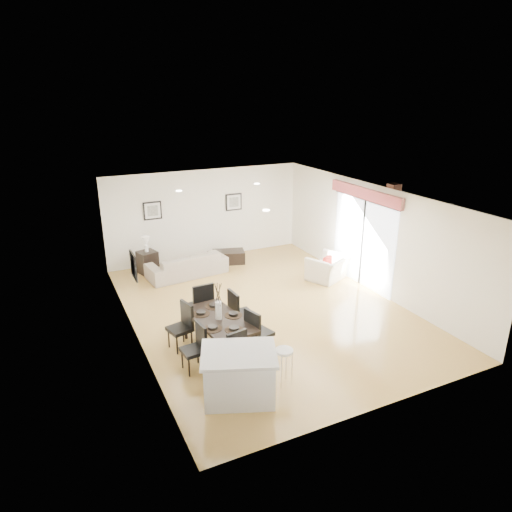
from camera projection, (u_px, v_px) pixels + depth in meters
name	position (u px, v px, depth m)	size (l,w,h in m)	color
ground	(265.00, 309.00, 10.76)	(8.00, 8.00, 0.00)	tan
wall_back	(206.00, 214.00, 13.70)	(6.00, 0.04, 2.70)	white
wall_front	(384.00, 335.00, 6.91)	(6.00, 0.04, 2.70)	white
wall_left	(131.00, 277.00, 9.09)	(0.04, 8.00, 2.70)	white
wall_right	(372.00, 238.00, 11.52)	(0.04, 8.00, 2.70)	white
ceiling	(266.00, 196.00, 9.84)	(6.00, 8.00, 0.02)	white
sofa	(187.00, 265.00, 12.62)	(2.19, 0.86, 0.64)	#A19583
armchair	(328.00, 268.00, 12.35)	(1.02, 0.89, 0.66)	beige
courtyard_plant_a	(463.00, 264.00, 12.64)	(0.59, 0.51, 0.66)	#335A26
courtyard_plant_b	(424.00, 252.00, 13.57)	(0.35, 0.35, 0.63)	#335A26
dining_table	(219.00, 322.00, 8.82)	(1.04, 1.77, 0.70)	black
dining_chair_wnear	(197.00, 345.00, 8.28)	(0.44, 0.44, 0.89)	black
dining_chair_wfar	(183.00, 323.00, 8.99)	(0.51, 0.51, 0.94)	black
dining_chair_enear	(256.00, 330.00, 8.72)	(0.54, 0.54, 0.96)	black
dining_chair_efar	(238.00, 311.00, 9.44)	(0.48, 0.48, 1.00)	black
dining_chair_head	(240.00, 354.00, 7.98)	(0.46, 0.46, 0.90)	black
dining_chair_foot	(202.00, 303.00, 9.72)	(0.50, 0.50, 1.04)	black
vase	(218.00, 305.00, 8.70)	(0.90, 1.42, 0.75)	white
coffee_table	(229.00, 257.00, 13.61)	(0.92, 0.55, 0.37)	black
side_table	(148.00, 262.00, 12.80)	(0.47, 0.47, 0.63)	black
table_lamp	(146.00, 242.00, 12.59)	(0.23, 0.23, 0.43)	white
cushion	(327.00, 262.00, 12.16)	(0.32, 0.10, 0.32)	#9E1D14
kitchen_island	(239.00, 374.00, 7.52)	(1.48, 1.33, 0.86)	silver
bar_stool	(284.00, 355.00, 7.81)	(0.31, 0.31, 0.68)	white
framed_print_back_left	(153.00, 211.00, 12.92)	(0.52, 0.04, 0.52)	black
framed_print_back_right	(234.00, 202.00, 13.93)	(0.52, 0.04, 0.52)	black
framed_print_left_wall	(134.00, 266.00, 8.83)	(0.04, 0.52, 0.52)	black
sliding_door	(364.00, 223.00, 11.65)	(0.12, 2.70, 2.57)	white
courtyard	(436.00, 230.00, 13.68)	(6.00, 6.00, 2.00)	gray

